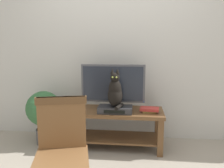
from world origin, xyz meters
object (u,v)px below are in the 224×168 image
object	(u,v)px
wooden_chair	(62,147)
book_stack	(149,110)
tv	(113,85)
cat	(115,92)
tv_stand	(112,121)
potted_plant	(44,111)
media_box	(115,109)

from	to	relation	value
wooden_chair	book_stack	xyz separation A→B (m)	(0.74, 1.15, -0.00)
tv	cat	bearing A→B (deg)	-75.46
tv_stand	cat	world-z (taller)	cat
tv	potted_plant	world-z (taller)	tv
book_stack	potted_plant	size ratio (longest dim) A/B	0.34
wooden_chair	potted_plant	bearing A→B (deg)	118.68
tv_stand	media_box	bearing A→B (deg)	-66.04
tv	wooden_chair	bearing A→B (deg)	-102.26
cat	book_stack	xyz separation A→B (m)	(0.42, 0.07, -0.23)
tv	potted_plant	bearing A→B (deg)	-176.28
potted_plant	tv	bearing A→B (deg)	3.72
tv	wooden_chair	size ratio (longest dim) A/B	0.90
media_box	potted_plant	world-z (taller)	potted_plant
media_box	wooden_chair	world-z (taller)	wooden_chair
tv	cat	world-z (taller)	tv
tv	book_stack	size ratio (longest dim) A/B	3.36
tv	media_box	distance (m)	0.33
wooden_chair	potted_plant	world-z (taller)	wooden_chair
cat	potted_plant	xyz separation A→B (m)	(-0.98, 0.12, -0.31)
cat	potted_plant	bearing A→B (deg)	173.04
wooden_chair	book_stack	distance (m)	1.37
media_box	wooden_chair	xyz separation A→B (m)	(-0.32, -1.09, -0.00)
tv	book_stack	distance (m)	0.56
tv	wooden_chair	world-z (taller)	tv
tv_stand	potted_plant	size ratio (longest dim) A/B	1.79
book_stack	potted_plant	bearing A→B (deg)	177.96
cat	potted_plant	size ratio (longest dim) A/B	0.65
tv_stand	cat	bearing A→B (deg)	-68.18
cat	potted_plant	distance (m)	1.03
tv	cat	xyz separation A→B (m)	(0.05, -0.18, -0.06)
tv_stand	wooden_chair	size ratio (longest dim) A/B	1.42
tv_stand	media_box	size ratio (longest dim) A/B	3.07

